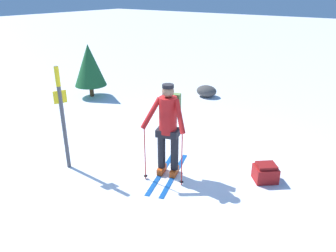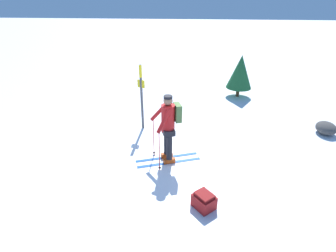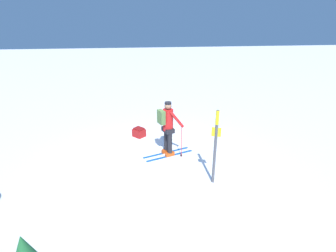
# 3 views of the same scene
# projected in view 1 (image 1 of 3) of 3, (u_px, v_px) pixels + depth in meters

# --- Properties ---
(ground_plane) EXTENTS (80.00, 80.00, 0.00)m
(ground_plane) POSITION_uv_depth(u_px,v_px,m) (166.00, 163.00, 6.73)
(ground_plane) COLOR white
(skier) EXTENTS (0.94, 1.68, 1.79)m
(skier) POSITION_uv_depth(u_px,v_px,m) (168.00, 125.00, 5.97)
(skier) COLOR #144C9E
(skier) RESTS_ON ground_plane
(dropped_backpack) EXTENTS (0.54, 0.54, 0.35)m
(dropped_backpack) POSITION_uv_depth(u_px,v_px,m) (265.00, 173.00, 6.07)
(dropped_backpack) COLOR maroon
(dropped_backpack) RESTS_ON ground_plane
(trail_marker) EXTENTS (0.11, 0.23, 2.05)m
(trail_marker) POSITION_uv_depth(u_px,v_px,m) (62.00, 110.00, 6.13)
(trail_marker) COLOR #4C4C51
(trail_marker) RESTS_ON ground_plane
(rock_boulder) EXTENTS (0.68, 0.58, 0.37)m
(rock_boulder) POSITION_uv_depth(u_px,v_px,m) (206.00, 91.00, 10.82)
(rock_boulder) COLOR #474442
(rock_boulder) RESTS_ON ground_plane
(pine_tree) EXTENTS (1.03, 1.03, 1.71)m
(pine_tree) POSITION_uv_depth(u_px,v_px,m) (89.00, 65.00, 10.52)
(pine_tree) COLOR #4C331E
(pine_tree) RESTS_ON ground_plane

